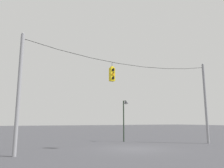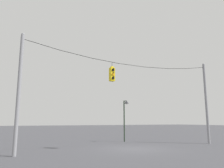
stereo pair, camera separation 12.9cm
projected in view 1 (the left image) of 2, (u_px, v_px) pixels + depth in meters
The scene contains 6 objects.
ground_plane at pixel (135, 149), 15.66m from camera, with size 200.00×200.00×0.00m, color #424247.
utility_pole_left at pixel (19, 92), 12.84m from camera, with size 0.23×0.23×7.36m.
utility_pole_right at pixel (206, 102), 20.05m from camera, with size 0.23×0.23×7.36m.
span_wire at pixel (132, 62), 16.92m from camera, with size 15.90×0.03×0.77m.
traffic_light_near_left_pole at pixel (112, 74), 15.93m from camera, with size 0.34×0.46×1.42m.
street_lamp at pixel (125, 111), 21.56m from camera, with size 0.44×0.76×4.02m.
Camera 1 is at (-8.93, -13.65, 1.94)m, focal length 35.00 mm.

